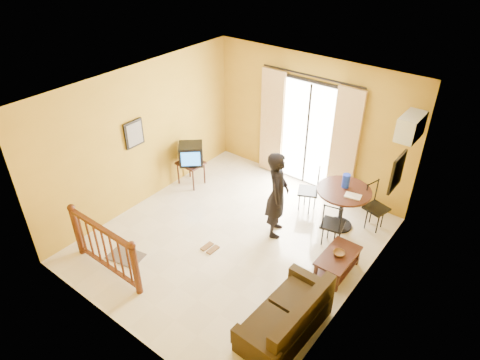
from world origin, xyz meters
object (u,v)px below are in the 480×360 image
Objects in this scene: dining_table at (343,197)px; sofa at (288,319)px; television at (191,154)px; coffee_table at (338,261)px; standing_person at (277,195)px.

sofa is at bearing -78.92° from dining_table.
sofa is at bearing -70.31° from television.
television reaches higher than sofa.
sofa is at bearing -90.05° from coffee_table.
dining_table reaches higher than sofa.
sofa is (3.72, -2.03, -0.47)m from television.
television is 0.39× the size of standing_person.
television is at bearing 153.33° from sofa.
dining_table is 1.16× the size of coffee_table.
television is at bearing 56.70° from standing_person.
coffee_table is at bearing 91.91° from sofa.
coffee_table is at bearing -127.59° from standing_person.
television is 0.66× the size of dining_table.
dining_table is 1.32m from coffee_table.
television is at bearing -168.75° from dining_table.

